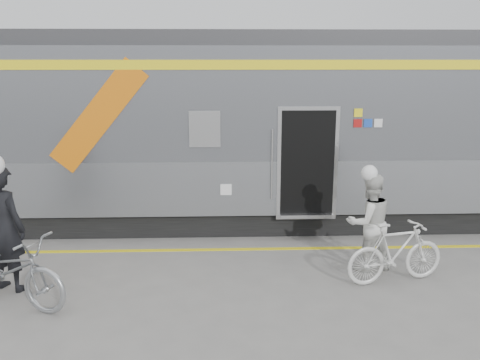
{
  "coord_description": "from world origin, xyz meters",
  "views": [
    {
      "loc": [
        -0.04,
        -6.99,
        3.54
      ],
      "look_at": [
        0.27,
        1.6,
        1.5
      ],
      "focal_mm": 38.0,
      "sensor_mm": 36.0,
      "label": 1
    }
  ],
  "objects_px": {
    "bicycle_left": "(6,270)",
    "woman": "(369,222)",
    "bicycle_right": "(396,252)",
    "man": "(5,228)"
  },
  "relations": [
    {
      "from": "man",
      "to": "bicycle_left",
      "type": "xyz_separation_m",
      "value": [
        0.2,
        -0.55,
        -0.45
      ]
    },
    {
      "from": "bicycle_left",
      "to": "bicycle_right",
      "type": "height_order",
      "value": "bicycle_left"
    },
    {
      "from": "bicycle_left",
      "to": "woman",
      "type": "height_order",
      "value": "woman"
    },
    {
      "from": "bicycle_right",
      "to": "man",
      "type": "bearing_deg",
      "value": 77.2
    },
    {
      "from": "woman",
      "to": "bicycle_right",
      "type": "relative_size",
      "value": 0.99
    },
    {
      "from": "woman",
      "to": "bicycle_right",
      "type": "xyz_separation_m",
      "value": [
        0.3,
        -0.55,
        -0.33
      ]
    },
    {
      "from": "woman",
      "to": "bicycle_right",
      "type": "bearing_deg",
      "value": 105.5
    },
    {
      "from": "bicycle_left",
      "to": "bicycle_right",
      "type": "distance_m",
      "value": 5.99
    },
    {
      "from": "bicycle_left",
      "to": "woman",
      "type": "bearing_deg",
      "value": -56.17
    },
    {
      "from": "man",
      "to": "bicycle_right",
      "type": "height_order",
      "value": "man"
    }
  ]
}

